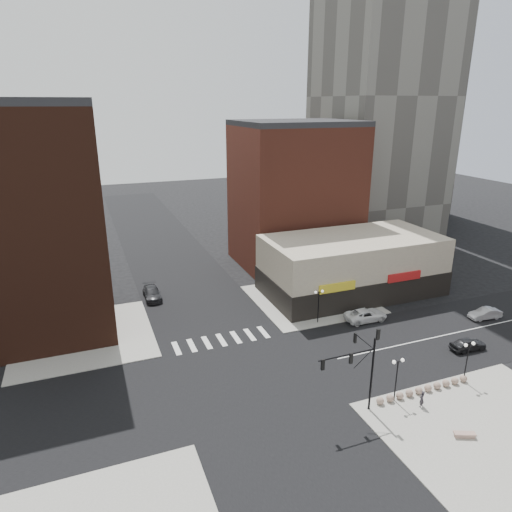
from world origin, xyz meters
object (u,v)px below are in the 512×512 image
street_lamp_se_a (397,369)px  dark_sedan_north (152,293)px  street_lamp_ne (319,298)px  pedestrian (422,399)px  dark_sedan_east (468,344)px  white_suv (366,315)px  traffic_signal (361,360)px  silver_sedan (485,314)px  street_lamp_se_b (468,352)px  stone_bench (465,435)px

street_lamp_se_a → dark_sedan_north: street_lamp_se_a is taller
street_lamp_ne → pedestrian: size_ratio=2.68×
street_lamp_se_a → dark_sedan_east: (13.03, 4.58, -2.61)m
white_suv → traffic_signal: bearing=144.8°
traffic_signal → dark_sedan_east: (16.80, 4.41, -4.28)m
white_suv → pedestrian: pedestrian is taller
dark_sedan_north → silver_sedan: bearing=-29.0°
street_lamp_se_a → street_lamp_ne: 16.03m
traffic_signal → street_lamp_ne: 16.62m
street_lamp_se_b → pedestrian: street_lamp_se_b is taller
silver_sedan → street_lamp_se_b: bearing=-47.0°
dark_sedan_east → dark_sedan_north: 39.38m
street_lamp_ne → white_suv: 6.50m
dark_sedan_north → stone_bench: bearing=-62.5°
dark_sedan_east → pedestrian: bearing=121.8°
street_lamp_se_b → dark_sedan_east: bearing=42.3°
white_suv → pedestrian: (-5.16, -16.09, 0.16)m
street_lamp_ne → silver_sedan: 20.99m
traffic_signal → pedestrian: traffic_signal is taller
dark_sedan_east → pedestrian: pedestrian is taller
street_lamp_se_a → white_suv: bearing=64.9°
traffic_signal → silver_sedan: bearing=21.0°
dark_sedan_east → traffic_signal: bearing=108.1°
traffic_signal → pedestrian: size_ratio=5.01×
street_lamp_ne → stone_bench: street_lamp_ne is taller
street_lamp_se_a → street_lamp_se_b: 8.00m
street_lamp_ne → dark_sedan_east: 16.79m
silver_sedan → pedestrian: size_ratio=2.60×
traffic_signal → white_suv: (10.55, 14.33, -4.23)m
traffic_signal → silver_sedan: 26.70m
traffic_signal → stone_bench: (6.01, -6.10, -4.63)m
silver_sedan → pedestrian: pedestrian is taller
street_lamp_ne → pedestrian: 17.76m
white_suv → stone_bench: (-4.55, -20.43, -0.41)m
street_lamp_se_b → dark_sedan_north: size_ratio=0.79×
street_lamp_se_a → pedestrian: 3.30m
traffic_signal → street_lamp_se_a: size_ratio=1.87×
silver_sedan → stone_bench: (-18.59, -15.56, -0.33)m
silver_sedan → street_lamp_ne: bearing=-101.7°
white_suv → stone_bench: size_ratio=3.02×
street_lamp_se_b → traffic_signal: bearing=179.2°
street_lamp_se_a → pedestrian: street_lamp_se_a is taller
street_lamp_ne → dark_sedan_north: size_ratio=0.79×
white_suv → dark_sedan_east: (6.24, -9.92, -0.06)m
dark_sedan_north → pedestrian: pedestrian is taller
street_lamp_se_b → street_lamp_ne: same height
street_lamp_se_a → white_suv: (6.79, 14.50, -2.55)m
street_lamp_se_b → pedestrian: bearing=-166.0°
traffic_signal → street_lamp_se_b: bearing=-0.8°
pedestrian → dark_sedan_east: bearing=-173.4°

